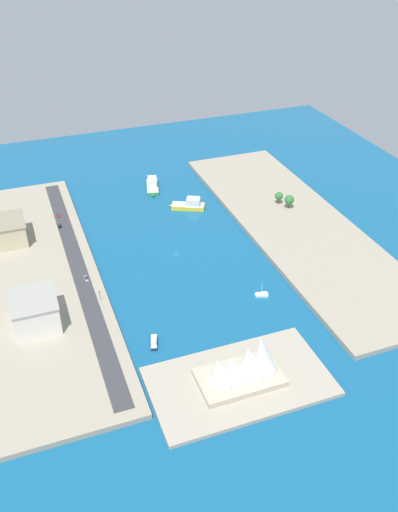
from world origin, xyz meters
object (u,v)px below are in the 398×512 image
(office_block_beige, at_px, (0,232))
(ferry_yellow_fast, at_px, (190,205))
(hotel_broad_white, at_px, (35,311))
(sailboat_small_white, at_px, (262,294))
(sedan_silver, at_px, (86,278))
(ferry_green_doubledeck, at_px, (152,185))
(patrol_launch_navy, at_px, (154,342))
(opera_landmark, at_px, (243,365))
(pickup_red, at_px, (58,215))
(traffic_light_waterfront, at_px, (100,294))
(suv_black, at_px, (60,226))

(office_block_beige, bearing_deg, ferry_yellow_fast, -177.24)
(office_block_beige, bearing_deg, hotel_broad_white, 97.85)
(sailboat_small_white, height_order, sedan_silver, sailboat_small_white)
(ferry_green_doubledeck, height_order, sailboat_small_white, sailboat_small_white)
(patrol_launch_navy, distance_m, opera_landmark, 49.93)
(office_block_beige, relative_size, pickup_red, 6.23)
(hotel_broad_white, bearing_deg, ferry_yellow_fast, -140.95)
(office_block_beige, distance_m, traffic_light_waterfront, 92.37)
(traffic_light_waterfront, bearing_deg, office_block_beige, -60.03)
(sailboat_small_white, distance_m, suv_black, 144.98)
(patrol_launch_navy, height_order, sailboat_small_white, sailboat_small_white)
(ferry_yellow_fast, bearing_deg, office_block_beige, 2.76)
(traffic_light_waterfront, bearing_deg, hotel_broad_white, 12.68)
(ferry_green_doubledeck, relative_size, suv_black, 6.12)
(ferry_green_doubledeck, relative_size, sailboat_small_white, 2.89)
(office_block_beige, relative_size, hotel_broad_white, 1.23)
(ferry_yellow_fast, height_order, sailboat_small_white, sailboat_small_white)
(ferry_green_doubledeck, relative_size, opera_landmark, 0.70)
(office_block_beige, bearing_deg, sailboat_small_white, 141.97)
(ferry_yellow_fast, xyz_separation_m, traffic_light_waterfront, (81.58, 86.12, 4.33))
(ferry_yellow_fast, xyz_separation_m, sailboat_small_white, (-4.02, 109.17, -2.04))
(sailboat_small_white, bearing_deg, ferry_yellow_fast, -87.89)
(hotel_broad_white, height_order, sedan_silver, hotel_broad_white)
(sailboat_small_white, bearing_deg, traffic_light_waterfront, -15.07)
(sedan_silver, xyz_separation_m, suv_black, (5.43, -65.16, -0.04))
(patrol_launch_navy, distance_m, ferry_yellow_fast, 140.96)
(hotel_broad_white, bearing_deg, pickup_red, -103.46)
(office_block_beige, bearing_deg, patrol_launch_navy, 118.28)
(suv_black, height_order, traffic_light_waterfront, traffic_light_waterfront)
(office_block_beige, bearing_deg, opera_landmark, 120.93)
(ferry_green_doubledeck, relative_size, pickup_red, 5.17)
(ferry_green_doubledeck, height_order, pickup_red, ferry_green_doubledeck)
(sailboat_small_white, xyz_separation_m, suv_black, (94.60, -109.82, 2.93))
(patrol_launch_navy, height_order, pickup_red, pickup_red)
(ferry_yellow_fast, relative_size, suv_black, 5.75)
(ferry_yellow_fast, bearing_deg, opera_landmark, 78.71)
(patrol_launch_navy, distance_m, sailboat_small_white, 69.34)
(ferry_green_doubledeck, relative_size, ferry_yellow_fast, 1.07)
(ferry_green_doubledeck, bearing_deg, suv_black, 26.90)
(sedan_silver, distance_m, traffic_light_waterfront, 22.17)
(patrol_launch_navy, height_order, ferry_yellow_fast, ferry_yellow_fast)
(opera_landmark, bearing_deg, traffic_light_waterfront, -58.10)
(sedan_silver, bearing_deg, sailboat_small_white, 153.40)
(pickup_red, bearing_deg, sailboat_small_white, 126.90)
(hotel_broad_white, distance_m, pickup_red, 112.49)
(ferry_green_doubledeck, distance_m, suv_black, 83.50)
(opera_landmark, bearing_deg, ferry_green_doubledeck, -94.71)
(ferry_green_doubledeck, height_order, sedan_silver, ferry_green_doubledeck)
(ferry_green_doubledeck, distance_m, office_block_beige, 120.39)
(pickup_red, bearing_deg, patrol_launch_navy, 100.52)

